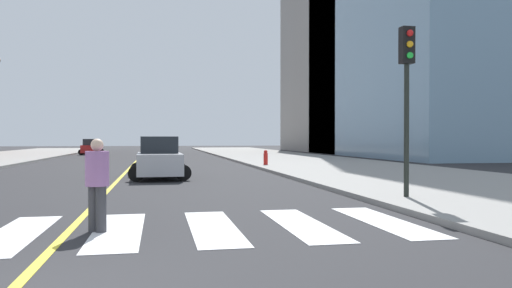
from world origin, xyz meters
The scene contains 10 objects.
sidewalk_kerb_east centered at (12.20, 20.00, 0.07)m, with size 10.00×120.00×0.15m, color gray.
crosswalk_paint centered at (0.00, 4.00, 0.01)m, with size 13.50×4.00×0.01m.
lane_divider_paint centered at (0.00, 40.00, 0.01)m, with size 0.16×80.00×0.01m, color yellow.
parking_garage_concrete centered at (28.90, 56.28, 12.41)m, with size 18.00×24.00×24.82m, color gray.
car_red_nearest centered at (-5.33, 49.67, 0.78)m, with size 2.37×3.76×1.67m.
car_green_second centered at (1.86, 55.34, 0.79)m, with size 2.41×3.81×1.68m.
car_silver_third centered at (1.68, 16.25, 0.85)m, with size 2.60×4.12×1.82m.
traffic_light_near_corner centered at (8.31, 6.83, 3.41)m, with size 0.36×0.41×4.63m.
pedestrian_crossing centered at (0.53, 3.91, 0.96)m, with size 0.43×0.43×1.74m.
fire_hydrant centered at (8.01, 23.73, 0.58)m, with size 0.26×0.26×0.89m.
Camera 1 is at (1.65, -5.78, 1.75)m, focal length 35.16 mm.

